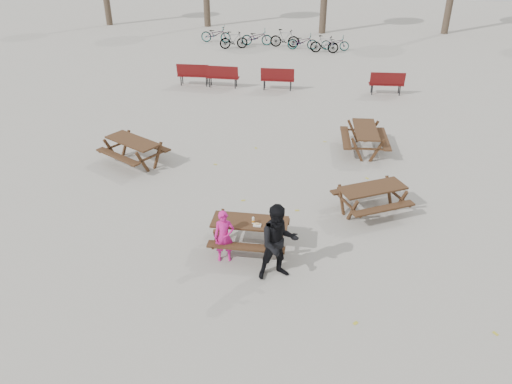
# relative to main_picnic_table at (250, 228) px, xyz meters

# --- Properties ---
(ground) EXTENTS (80.00, 80.00, 0.00)m
(ground) POSITION_rel_main_picnic_table_xyz_m (0.00, 0.00, -0.59)
(ground) COLOR gray
(ground) RESTS_ON ground
(main_picnic_table) EXTENTS (1.80, 1.45, 0.78)m
(main_picnic_table) POSITION_rel_main_picnic_table_xyz_m (0.00, 0.00, 0.00)
(main_picnic_table) COLOR #332012
(main_picnic_table) RESTS_ON ground
(food_tray) EXTENTS (0.18, 0.11, 0.03)m
(food_tray) POSITION_rel_main_picnic_table_xyz_m (0.20, -0.18, 0.21)
(food_tray) COLOR white
(food_tray) RESTS_ON main_picnic_table
(bread_roll) EXTENTS (0.14, 0.06, 0.05)m
(bread_roll) POSITION_rel_main_picnic_table_xyz_m (0.20, -0.18, 0.25)
(bread_roll) COLOR tan
(bread_roll) RESTS_ON food_tray
(soda_bottle) EXTENTS (0.07, 0.07, 0.17)m
(soda_bottle) POSITION_rel_main_picnic_table_xyz_m (0.09, -0.08, 0.26)
(soda_bottle) COLOR silver
(soda_bottle) RESTS_ON main_picnic_table
(child) EXTENTS (0.53, 0.40, 1.30)m
(child) POSITION_rel_main_picnic_table_xyz_m (-0.51, -0.54, 0.06)
(child) COLOR #CB197E
(child) RESTS_ON ground
(adult) EXTENTS (1.08, 0.97, 1.83)m
(adult) POSITION_rel_main_picnic_table_xyz_m (0.78, -0.96, 0.33)
(adult) COLOR black
(adult) RESTS_ON ground
(picnic_table_east) EXTENTS (2.24, 2.10, 0.76)m
(picnic_table_east) POSITION_rel_main_picnic_table_xyz_m (2.97, 2.11, -0.20)
(picnic_table_east) COLOR #332012
(picnic_table_east) RESTS_ON ground
(picnic_table_north) EXTENTS (2.38, 2.24, 0.81)m
(picnic_table_north) POSITION_rel_main_picnic_table_xyz_m (-4.41, 4.05, -0.18)
(picnic_table_north) COLOR #332012
(picnic_table_north) RESTS_ON ground
(picnic_table_far) EXTENTS (1.64, 1.99, 0.82)m
(picnic_table_far) POSITION_rel_main_picnic_table_xyz_m (2.96, 6.05, -0.18)
(picnic_table_far) COLOR #332012
(picnic_table_far) RESTS_ON ground
(park_bench_row) EXTENTS (10.30, 0.62, 1.03)m
(park_bench_row) POSITION_rel_main_picnic_table_xyz_m (-1.06, 12.29, -0.07)
(park_bench_row) COLOR maroon
(park_bench_row) RESTS_ON ground
(bicycle_row) EXTENTS (9.03, 2.29, 1.04)m
(bicycle_row) POSITION_rel_main_picnic_table_xyz_m (-1.76, 20.10, -0.11)
(bicycle_row) COLOR black
(bicycle_row) RESTS_ON ground
(fallen_leaves) EXTENTS (11.00, 11.00, 0.01)m
(fallen_leaves) POSITION_rel_main_picnic_table_xyz_m (0.50, 2.50, -0.58)
(fallen_leaves) COLOR gold
(fallen_leaves) RESTS_ON ground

